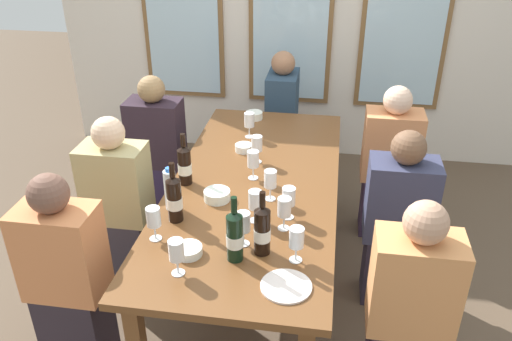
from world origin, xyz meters
TOP-DOWN VIEW (x-y plane):
  - ground_plane at (0.00, 0.00)m, footprint 12.00×12.00m
  - dining_table at (0.00, 0.00)m, footprint 0.94×2.15m
  - white_plate_0 at (0.27, -0.85)m, footprint 0.22×0.22m
  - wine_bottle_0 at (0.14, -0.63)m, footprint 0.08×0.08m
  - wine_bottle_1 at (-0.33, -0.44)m, footprint 0.08×0.08m
  - wine_bottle_2 at (-0.39, -0.06)m, footprint 0.08×0.08m
  - wine_bottle_3 at (0.02, -0.70)m, footprint 0.08×0.08m
  - tasting_bowl_0 at (-0.15, 0.93)m, footprint 0.12×0.12m
  - tasting_bowl_1 at (-0.20, -0.70)m, footprint 0.13×0.13m
  - tasting_bowl_2 at (-0.13, 0.39)m, footprint 0.11×0.11m
  - tasting_bowl_3 at (-0.17, -0.21)m, footprint 0.14×0.14m
  - water_bottle at (-0.39, -0.33)m, footprint 0.06×0.06m
  - wine_glass_0 at (0.04, -0.58)m, footprint 0.07×0.07m
  - wine_glass_1 at (-0.13, 0.61)m, footprint 0.07×0.07m
  - wine_glass_2 at (0.23, -0.33)m, footprint 0.07×0.07m
  - wine_glass_3 at (0.22, -0.43)m, footprint 0.07×0.07m
  - wine_glass_4 at (0.11, -0.16)m, footprint 0.07×0.07m
  - wine_glass_5 at (-0.38, -0.61)m, footprint 0.07×0.07m
  - wine_glass_6 at (-0.20, -0.84)m, footprint 0.07×0.07m
  - wine_glass_7 at (0.06, -0.38)m, footprint 0.07×0.07m
  - wine_glass_8 at (-0.03, 0.26)m, footprint 0.07×0.07m
  - wine_glass_9 at (-0.02, 0.05)m, footprint 0.07×0.07m
  - wine_glass_10 at (0.30, -0.67)m, footprint 0.07×0.07m
  - seated_person_0 at (-0.82, -0.05)m, footprint 0.38×0.24m
  - seated_person_1 at (0.82, 0.02)m, footprint 0.38×0.24m
  - seated_person_2 at (-0.82, -0.72)m, footprint 0.38×0.24m
  - seated_person_3 at (0.82, -0.69)m, footprint 0.38×0.24m
  - seated_person_4 at (-0.82, 0.68)m, footprint 0.38×0.24m
  - seated_person_5 at (0.82, 0.73)m, footprint 0.38×0.24m
  - seated_person_6 at (0.00, 1.42)m, footprint 0.24×0.38m

SIDE VIEW (x-z plane):
  - ground_plane at x=0.00m, z-range 0.00..0.00m
  - seated_person_0 at x=-0.82m, z-range -0.03..1.08m
  - seated_person_1 at x=0.82m, z-range -0.03..1.08m
  - seated_person_2 at x=-0.82m, z-range -0.03..1.08m
  - seated_person_3 at x=0.82m, z-range -0.03..1.08m
  - seated_person_4 at x=-0.82m, z-range -0.03..1.08m
  - seated_person_5 at x=0.82m, z-range -0.03..1.08m
  - seated_person_6 at x=0.00m, z-range -0.03..1.08m
  - dining_table at x=0.00m, z-range 0.30..1.04m
  - white_plate_0 at x=0.27m, z-range 0.74..0.75m
  - tasting_bowl_1 at x=-0.20m, z-range 0.74..0.78m
  - tasting_bowl_2 at x=-0.13m, z-range 0.74..0.79m
  - tasting_bowl_0 at x=-0.15m, z-range 0.74..0.79m
  - tasting_bowl_3 at x=-0.17m, z-range 0.74..0.79m
  - water_bottle at x=-0.39m, z-range 0.73..0.97m
  - wine_glass_2 at x=0.23m, z-range 0.77..0.94m
  - wine_glass_10 at x=0.30m, z-range 0.77..0.94m
  - wine_glass_7 at x=0.06m, z-range 0.77..0.94m
  - wine_glass_3 at x=0.22m, z-range 0.77..0.94m
  - wine_bottle_2 at x=-0.39m, z-range 0.70..1.01m
  - wine_glass_4 at x=0.11m, z-range 0.77..0.94m
  - wine_glass_9 at x=-0.02m, z-range 0.77..0.94m
  - wine_glass_8 at x=-0.03m, z-range 0.77..0.94m
  - wine_glass_0 at x=0.04m, z-range 0.77..0.95m
  - wine_glass_1 at x=-0.13m, z-range 0.77..0.95m
  - wine_glass_5 at x=-0.38m, z-range 0.77..0.95m
  - wine_glass_6 at x=-0.20m, z-range 0.77..0.95m
  - wine_bottle_0 at x=0.14m, z-range 0.70..1.03m
  - wine_bottle_1 at x=-0.33m, z-range 0.70..1.03m
  - wine_bottle_3 at x=0.02m, z-range 0.70..1.03m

